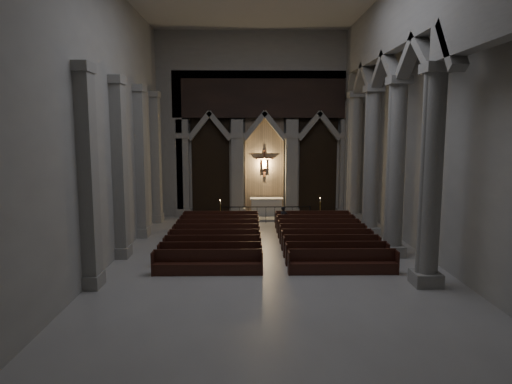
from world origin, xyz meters
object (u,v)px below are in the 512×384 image
altar_rail (266,212)px  candle_stand_right (320,215)px  pews (270,240)px  altar (266,206)px  worshipper (284,218)px  candle_stand_left (221,216)px

altar_rail → candle_stand_right: 3.47m
candle_stand_right → pews: 7.01m
altar → worshipper: size_ratio=1.60×
altar_rail → candle_stand_left: (-2.81, 0.27, -0.33)m
altar_rail → pews: size_ratio=0.56×
candle_stand_right → altar_rail: bearing=-171.7°
altar_rail → worshipper: bearing=-62.5°
altar_rail → candle_stand_left: size_ratio=3.88×
candle_stand_right → pews: bearing=-119.2°
pews → worshipper: size_ratio=7.22×
candle_stand_left → candle_stand_right: candle_stand_right is taller
candle_stand_left → pews: 6.52m
pews → candle_stand_right: bearing=60.8°
altar → pews: (-0.12, -7.84, -0.38)m
candle_stand_left → worshipper: candle_stand_left is taller
altar → candle_stand_right: candle_stand_right is taller
altar → altar_rail: bearing=-93.0°
candle_stand_left → altar_rail: bearing=-5.5°
altar → altar_rail: (-0.12, -2.22, 0.02)m
altar → worshipper: worshipper is taller
altar → worshipper: 4.14m
candle_stand_left → altar: bearing=33.7°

